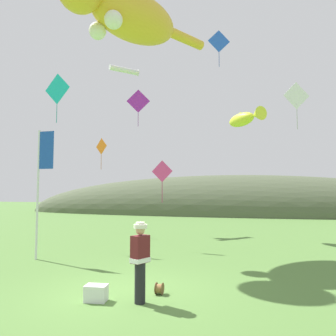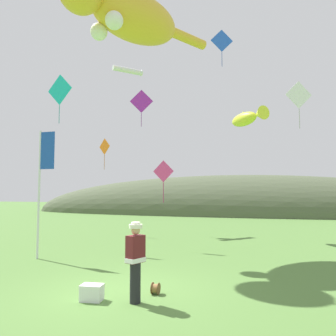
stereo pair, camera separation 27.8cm
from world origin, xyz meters
The scene contains 15 objects.
ground_plane centered at (0.00, 0.00, 0.00)m, with size 120.00×120.00×0.00m, color #517A38.
distant_hill_ridge centered at (2.20, 28.65, 0.00)m, with size 52.26×11.93×8.60m.
festival_attendant centered at (0.63, -0.65, 0.95)m, with size 0.41×0.49×1.77m.
kite_spool centered at (0.86, 0.07, 0.14)m, with size 0.17×0.28×0.28m.
picnic_cooler centered at (-0.36, -0.80, 0.18)m, with size 0.53×0.39×0.36m.
festival_banner_pole centered at (-4.52, 2.78, 3.11)m, with size 0.66×0.08×4.75m.
kite_giant_cat centered at (-2.45, 5.47, 10.42)m, with size 5.06×7.20×2.49m.
kite_fish_windsock centered at (2.58, 10.13, 6.38)m, with size 2.23×2.57×0.83m.
kite_tube_streamer centered at (-5.44, 12.64, 10.76)m, with size 1.75×1.80×0.44m.
kite_diamond_pink centered at (-0.87, 6.21, 3.33)m, with size 0.97×0.07×1.87m.
kite_diamond_orange centered at (-5.86, 10.19, 5.17)m, with size 0.91×0.43×1.90m.
kite_diamond_teal centered at (-6.04, 5.85, 7.39)m, with size 1.50×0.25×2.41m.
kite_diamond_blue centered at (1.11, 11.50, 11.45)m, with size 1.27×0.54×2.26m.
kite_diamond_violet centered at (-4.16, 11.89, 8.29)m, with size 1.47×0.42×2.42m.
kite_diamond_white centered at (4.93, 7.65, 6.71)m, with size 1.13×0.51×2.13m.
Camera 1 is at (3.18, -7.63, 2.45)m, focal length 35.00 mm.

